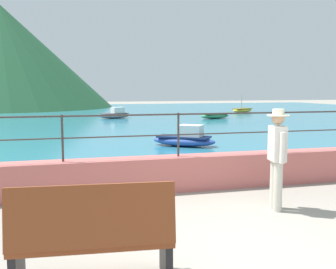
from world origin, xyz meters
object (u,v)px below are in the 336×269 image
object	(u,v)px
boat_1	(242,110)
boat_4	(185,139)
bench_main	(93,236)
boat_2	(215,116)
person_walking	(277,154)
boat_0	(115,114)

from	to	relation	value
boat_1	boat_4	xyz separation A→B (m)	(-10.71, -17.74, 0.07)
boat_1	bench_main	bearing A→B (deg)	-118.48
boat_2	boat_1	bearing A→B (deg)	50.33
boat_1	boat_2	size ratio (longest dim) A/B	1.00
boat_4	person_walking	bearing A→B (deg)	-95.04
boat_0	boat_1	world-z (taller)	boat_1
boat_2	boat_4	world-z (taller)	boat_4
boat_0	bench_main	bearing A→B (deg)	-97.82
person_walking	bench_main	bearing A→B (deg)	-149.80
boat_0	boat_2	distance (m)	6.89
bench_main	boat_2	distance (m)	23.22
person_walking	boat_4	world-z (taller)	person_walking
boat_4	boat_2	bearing A→B (deg)	63.76
boat_1	boat_2	distance (m)	7.58
person_walking	boat_0	bearing A→B (deg)	90.20
boat_2	person_walking	bearing A→B (deg)	-108.75
boat_2	boat_0	bearing A→B (deg)	162.91
bench_main	boat_4	world-z (taller)	bench_main
boat_0	boat_2	size ratio (longest dim) A/B	1.00
boat_0	boat_4	distance (m)	13.94
bench_main	boat_4	xyz separation A→B (m)	(3.89, 9.17, -0.23)
boat_2	boat_4	distance (m)	13.27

